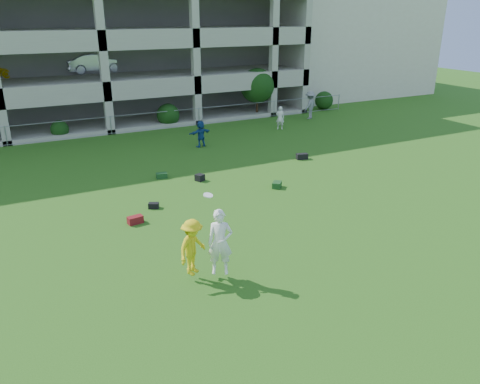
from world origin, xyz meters
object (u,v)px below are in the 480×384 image
stucco_building (325,37)px  crate_d (200,178)px  bystander_e (280,118)px  bystander_f (310,105)px  bystander_d (201,134)px  parking_garage (77,30)px  frisbee_contest (203,245)px

stucco_building → crate_d: 29.41m
crate_d → stucco_building: bearing=42.5°
bystander_e → bystander_f: (3.66, 1.85, 0.22)m
bystander_d → bystander_f: 10.58m
parking_garage → crate_d: bearing=-85.1°
frisbee_contest → parking_garage: 27.74m
bystander_f → crate_d: bearing=6.6°
crate_d → bystander_f: bearing=35.7°
bystander_e → bystander_d: bearing=50.4°
bystander_d → bystander_e: size_ratio=0.99×
stucco_building → frisbee_contest: bearing=-131.7°
bystander_e → bystander_f: size_ratio=0.77×
crate_d → frisbee_contest: bearing=-111.8°
bystander_d → frisbee_contest: 14.44m
stucco_building → frisbee_contest: 37.12m
bystander_e → bystander_f: bystander_f is taller
bystander_e → stucco_building: bearing=-99.2°
bystander_d → parking_garage: parking_garage is taller
stucco_building → parking_garage: 23.04m
stucco_building → bystander_e: (-12.71, -12.60, -4.24)m
stucco_building → crate_d: bearing=-137.5°
bystander_f → crate_d: (-12.32, -8.86, -0.84)m
bystander_f → crate_d: bystander_f is taller
frisbee_contest → parking_garage: bearing=86.8°
stucco_building → bystander_d: bearing=-143.3°
bystander_e → frisbee_contest: (-11.85, -14.96, 0.33)m
crate_d → parking_garage: 20.25m
bystander_e → parking_garage: parking_garage is taller
stucco_building → crate_d: (-21.37, -19.61, -4.85)m
stucco_building → bystander_e: 18.39m
bystander_f → frisbee_contest: (-15.51, -16.81, 0.11)m
bystander_f → parking_garage: 18.15m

